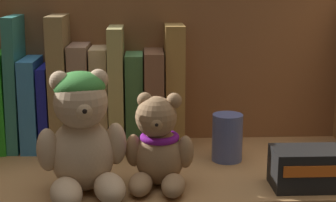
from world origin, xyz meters
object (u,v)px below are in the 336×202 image
object	(u,v)px
book_2	(7,99)
teddy_bear_smaller	(159,147)
book_5	(49,105)
book_6	(62,81)
book_8	(101,96)
book_11	(154,97)
pillar_candle	(227,137)
book_7	(82,95)
book_4	(34,101)
book_12	(174,85)
small_product_box	(307,168)
book_10	(135,99)
teddy_bear_larger	(82,136)
book_9	(117,86)
book_3	(18,82)

from	to	relation	value
book_2	teddy_bear_smaller	xyz separation A→B (cm)	(27.40, -20.93, -2.76)
book_5	book_6	size ratio (longest dim) A/B	0.63
book_8	book_11	distance (cm)	9.81
book_6	pillar_candle	bearing A→B (deg)	-19.20
book_7	book_4	bearing A→B (deg)	180.00
book_7	teddy_bear_smaller	distance (cm)	25.24
book_11	teddy_bear_smaller	size ratio (longest dim) A/B	1.25
book_2	book_7	size ratio (longest dim) A/B	0.93
teddy_bear_smaller	book_12	bearing A→B (deg)	81.04
pillar_candle	small_product_box	distance (cm)	15.81
book_4	teddy_bear_smaller	xyz separation A→B (cm)	(22.38, -20.93, -2.23)
book_6	book_12	xyz separation A→B (cm)	(20.47, 0.00, -0.88)
pillar_candle	book_4	bearing A→B (deg)	163.55
book_10	book_12	size ratio (longest dim) A/B	0.77
book_6	teddy_bear_larger	distance (cm)	23.71
book_7	book_9	world-z (taller)	book_9
book_9	teddy_bear_larger	distance (cm)	23.09
book_5	teddy_bear_larger	xyz separation A→B (cm)	(8.81, -22.62, 0.89)
book_12	pillar_candle	xyz separation A→B (cm)	(8.54, -10.10, -7.12)
book_7	book_9	size ratio (longest dim) A/B	0.86
book_4	book_12	xyz separation A→B (cm)	(25.67, 0.00, 2.88)
pillar_candle	book_5	bearing A→B (deg)	162.30
book_7	book_11	bearing A→B (deg)	0.00
book_2	book_3	xyz separation A→B (cm)	(2.32, 0.00, 3.18)
book_5	pillar_candle	world-z (taller)	book_5
book_12	book_5	bearing A→B (deg)	180.00
book_2	book_12	world-z (taller)	book_12
book_9	book_11	bearing A→B (deg)	0.00
book_12	teddy_bear_larger	world-z (taller)	book_12
book_6	pillar_candle	xyz separation A→B (cm)	(29.02, -10.10, -8.00)
small_product_box	book_5	bearing A→B (deg)	151.82
book_6	pillar_candle	distance (cm)	31.75
teddy_bear_larger	small_product_box	world-z (taller)	teddy_bear_larger
book_8	teddy_bear_smaller	bearing A→B (deg)	-64.02
book_10	book_12	world-z (taller)	book_12
small_product_box	book_8	bearing A→B (deg)	145.13
book_11	pillar_candle	bearing A→B (deg)	-39.55
book_2	book_6	bearing A→B (deg)	0.00
book_4	small_product_box	world-z (taller)	book_4
book_11	small_product_box	bearing A→B (deg)	-45.13
book_7	small_product_box	size ratio (longest dim) A/B	1.83
book_10	pillar_candle	distance (cm)	19.28
book_6	book_8	xyz separation A→B (cm)	(6.98, 0.00, -2.88)
book_4	book_5	world-z (taller)	book_4
book_8	book_6	bearing A→B (deg)	180.00
book_8	book_9	xyz separation A→B (cm)	(3.10, 0.00, 1.87)
book_2	teddy_bear_larger	xyz separation A→B (cm)	(16.40, -22.62, -0.33)
book_5	teddy_bear_larger	distance (cm)	24.29
teddy_bear_larger	book_6	bearing A→B (deg)	105.26
book_3	book_12	xyz separation A→B (cm)	(28.38, 0.00, -0.83)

